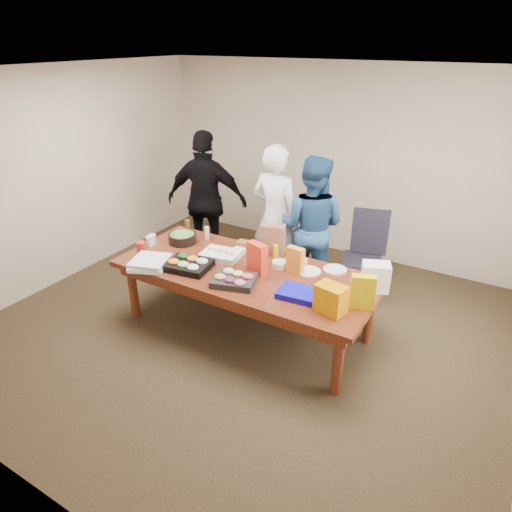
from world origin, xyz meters
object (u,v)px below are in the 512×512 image
Objects in this scene: office_chair at (362,259)px; person_right at (311,227)px; sheet_cake at (221,255)px; salad_bowl at (182,238)px; person_center at (276,218)px; conference_table at (246,300)px.

office_chair is 0.60× the size of person_right.
office_chair is at bearing 35.34° from sheet_cake.
salad_bowl is at bearing 28.87° from person_right.
office_chair is at bearing -163.73° from person_center.
sheet_cake is at bearing -151.13° from office_chair.
sheet_cake is at bearing 86.23° from person_center.
person_right is (0.23, 1.15, 0.50)m from conference_table.
salad_bowl is at bearing 53.10° from person_center.
person_right is (0.46, 0.06, -0.05)m from person_center.
person_right is at bearing 37.09° from salad_bowl.
salad_bowl is (-1.25, -0.94, -0.08)m from person_right.
office_chair reaches higher than conference_table.
person_right reaches higher than conference_table.
office_chair is 3.14× the size of salad_bowl.
sheet_cake is (-1.24, -1.22, 0.26)m from office_chair.
conference_table is 1.25m from person_center.
person_right is 4.26× the size of sheet_cake.
office_chair is 0.57× the size of person_center.
person_center reaches higher than conference_table.
office_chair is 0.74m from person_right.
sheet_cake is 0.65m from salad_bowl.
salad_bowl reaches higher than sheet_cake.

